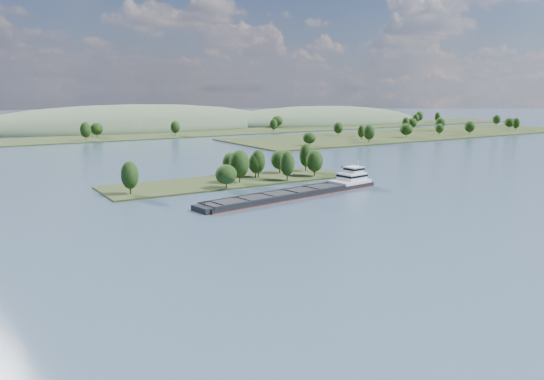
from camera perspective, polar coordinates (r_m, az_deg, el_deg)
ground at (r=161.70m, az=5.10°, el=-2.28°), size 1800.00×1800.00×0.00m
tree_island at (r=212.96m, az=-3.06°, el=1.96°), size 100.00×33.48×14.00m
right_bank at (r=447.95m, az=15.34°, el=5.88°), size 320.00×90.00×14.00m
back_shoreline at (r=420.15m, az=-17.42°, el=5.44°), size 900.00×60.00×15.82m
hill_east at (r=594.64m, az=5.20°, el=7.26°), size 260.00×140.00×36.00m
hill_west at (r=530.50m, az=-14.60°, el=6.53°), size 320.00×160.00×44.00m
cargo_barge at (r=186.29m, az=3.46°, el=-0.11°), size 76.49×20.20×10.28m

